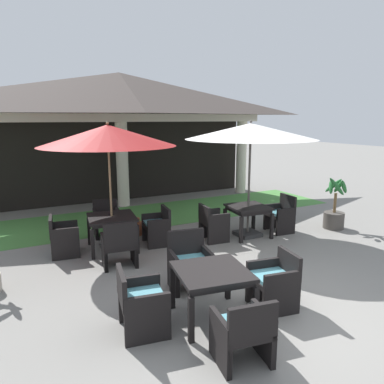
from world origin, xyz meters
TOP-DOWN VIEW (x-y plane):
  - ground_plane at (0.00, 0.00)m, footprint 60.00×60.00m
  - background_pavilion at (0.00, 7.21)m, footprint 10.19×3.20m
  - lawn_strip at (0.00, 5.64)m, footprint 11.99×2.52m
  - patio_table_near_foreground at (1.69, 2.83)m, footprint 0.95×0.95m
  - patio_umbrella_near_foreground at (1.69, 2.83)m, footprint 2.95×2.95m
  - patio_chair_near_foreground_east at (2.60, 2.74)m, footprint 0.57×0.65m
  - patio_chair_near_foreground_west at (0.79, 2.92)m, footprint 0.58×0.61m
  - patio_table_mid_left at (-0.89, 0.13)m, footprint 1.09×1.09m
  - patio_chair_mid_left_east at (0.07, -0.03)m, footprint 0.67×0.66m
  - patio_chair_mid_left_south at (-1.05, -0.84)m, footprint 0.67×0.62m
  - patio_chair_mid_left_west at (-1.86, 0.29)m, footprint 0.68×0.72m
  - patio_chair_mid_left_north at (-0.73, 1.10)m, footprint 0.71×0.63m
  - patio_table_mid_right at (-1.37, 3.42)m, footprint 1.07×1.07m
  - patio_umbrella_mid_right at (-1.37, 3.42)m, footprint 2.73×2.73m
  - patio_chair_mid_right_west at (-2.34, 3.55)m, footprint 0.61×0.66m
  - patio_chair_mid_right_east at (-0.40, 3.29)m, footprint 0.59×0.70m
  - patio_chair_mid_right_north at (-1.24, 4.39)m, footprint 0.65×0.64m
  - patio_chair_mid_right_south at (-1.50, 2.45)m, footprint 0.68×0.60m
  - potted_palm_right_edge at (3.97, 2.32)m, footprint 0.61×0.62m
  - terracotta_urn at (-0.61, 3.97)m, footprint 0.32×0.32m

SIDE VIEW (x-z plane):
  - ground_plane at x=0.00m, z-range 0.00..0.00m
  - lawn_strip at x=0.00m, z-range 0.00..0.01m
  - terracotta_urn at x=-0.61m, z-range -0.04..0.43m
  - potted_palm_right_edge at x=3.97m, z-range -0.30..1.03m
  - patio_chair_mid_left_south at x=-1.05m, z-range -0.03..0.79m
  - patio_chair_mid_right_west at x=-2.34m, z-range -0.01..0.80m
  - patio_chair_mid_right_north at x=-1.24m, z-range -0.02..0.81m
  - patio_chair_mid_right_east at x=-0.40m, z-range -0.01..0.81m
  - patio_chair_mid_left_east at x=0.07m, z-range -0.01..0.82m
  - patio_chair_mid_left_west at x=-1.86m, z-range -0.02..0.83m
  - patio_chair_mid_right_south at x=-1.50m, z-range -0.04..0.85m
  - patio_chair_near_foreground_west at x=0.79m, z-range -0.01..0.82m
  - patio_chair_near_foreground_east at x=2.60m, z-range -0.03..0.86m
  - patio_chair_mid_left_north at x=-0.73m, z-range -0.04..0.89m
  - patio_table_near_foreground at x=1.69m, z-range 0.26..0.98m
  - patio_table_mid_left at x=-0.89m, z-range 0.26..0.98m
  - patio_table_mid_right at x=-1.37m, z-range 0.27..0.99m
  - patio_umbrella_mid_right at x=-1.37m, z-range 1.04..3.70m
  - patio_umbrella_near_foreground at x=1.69m, z-range 1.08..3.75m
  - background_pavilion at x=0.00m, z-range 1.16..5.22m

